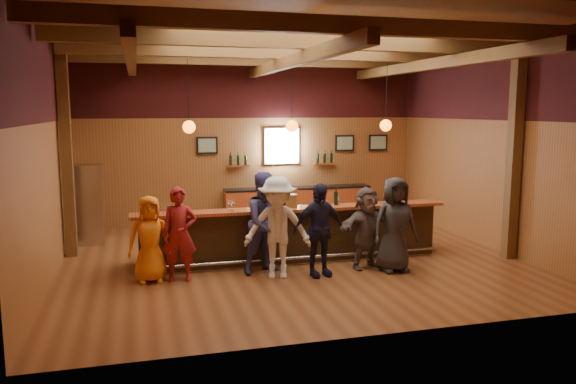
% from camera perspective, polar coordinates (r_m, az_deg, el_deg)
% --- Properties ---
extents(room, '(9.04, 9.00, 4.52)m').
position_cam_1_polar(room, '(11.13, 0.33, 9.35)').
color(room, brown).
rests_on(room, ground).
extents(bar_counter, '(6.30, 1.07, 1.11)m').
position_cam_1_polar(bar_counter, '(11.50, 0.28, -4.19)').
color(bar_counter, black).
rests_on(bar_counter, ground).
extents(back_bar_cabinet, '(4.00, 0.52, 0.95)m').
position_cam_1_polar(back_bar_cabinet, '(15.20, 1.03, -1.27)').
color(back_bar_cabinet, '#953B1B').
rests_on(back_bar_cabinet, ground).
extents(window, '(0.95, 0.09, 0.95)m').
position_cam_1_polar(window, '(15.12, -0.65, 4.70)').
color(window, silver).
rests_on(window, room).
extents(framed_pictures, '(5.35, 0.05, 0.45)m').
position_cam_1_polar(framed_pictures, '(15.35, 2.50, 4.93)').
color(framed_pictures, black).
rests_on(framed_pictures, room).
extents(wine_shelves, '(3.00, 0.18, 0.30)m').
position_cam_1_polar(wine_shelves, '(15.09, -0.59, 3.05)').
color(wine_shelves, '#953B1B').
rests_on(wine_shelves, room).
extents(pendant_lights, '(4.24, 0.24, 1.37)m').
position_cam_1_polar(pendant_lights, '(11.08, 0.40, 6.74)').
color(pendant_lights, black).
rests_on(pendant_lights, room).
extents(stainless_fridge, '(0.70, 0.70, 1.80)m').
position_cam_1_polar(stainless_fridge, '(13.49, -19.74, -1.17)').
color(stainless_fridge, silver).
rests_on(stainless_fridge, ground).
extents(customer_orange, '(0.76, 0.51, 1.54)m').
position_cam_1_polar(customer_orange, '(10.17, -13.87, -4.67)').
color(customer_orange, orange).
rests_on(customer_orange, ground).
extents(customer_redvest, '(0.67, 0.49, 1.68)m').
position_cam_1_polar(customer_redvest, '(10.13, -10.97, -4.23)').
color(customer_redvest, maroon).
rests_on(customer_redvest, ground).
extents(customer_denim, '(1.09, 0.96, 1.89)m').
position_cam_1_polar(customer_denim, '(10.42, -2.19, -3.14)').
color(customer_denim, '#434686').
rests_on(customer_denim, ground).
extents(customer_white, '(1.34, 0.99, 1.85)m').
position_cam_1_polar(customer_white, '(10.09, -1.08, -3.63)').
color(customer_white, white).
rests_on(customer_white, ground).
extents(customer_navy, '(1.06, 0.57, 1.72)m').
position_cam_1_polar(customer_navy, '(10.22, 3.15, -3.88)').
color(customer_navy, '#1A1933').
rests_on(customer_navy, ground).
extents(customer_brown, '(1.53, 0.87, 1.57)m').
position_cam_1_polar(customer_brown, '(10.84, 7.98, -3.62)').
color(customer_brown, '#5C4D4A').
rests_on(customer_brown, ground).
extents(customer_dark, '(0.88, 0.57, 1.79)m').
position_cam_1_polar(customer_dark, '(10.69, 10.81, -3.27)').
color(customer_dark, '#292A2C').
rests_on(customer_dark, ground).
extents(bartender, '(0.63, 0.53, 1.46)m').
position_cam_1_polar(bartender, '(12.67, -0.37, -2.06)').
color(bartender, black).
rests_on(bartender, ground).
extents(ice_bucket, '(0.24, 0.24, 0.26)m').
position_cam_1_polar(ice_bucket, '(11.07, 0.37, -0.90)').
color(ice_bucket, brown).
rests_on(ice_bucket, bar_counter).
extents(bottle_a, '(0.08, 0.08, 0.36)m').
position_cam_1_polar(bottle_a, '(11.34, 3.52, -0.63)').
color(bottle_a, black).
rests_on(bottle_a, bar_counter).
extents(bottle_b, '(0.08, 0.08, 0.36)m').
position_cam_1_polar(bottle_b, '(11.38, 4.89, -0.62)').
color(bottle_b, black).
rests_on(bottle_b, bar_counter).
extents(glass_a, '(0.09, 0.09, 0.19)m').
position_cam_1_polar(glass_a, '(10.68, -14.21, -1.46)').
color(glass_a, silver).
rests_on(glass_a, bar_counter).
extents(glass_b, '(0.07, 0.07, 0.16)m').
position_cam_1_polar(glass_b, '(10.67, -10.73, -1.46)').
color(glass_b, silver).
rests_on(glass_b, bar_counter).
extents(glass_c, '(0.09, 0.09, 0.19)m').
position_cam_1_polar(glass_c, '(10.87, -5.99, -1.07)').
color(glass_c, silver).
rests_on(glass_c, bar_counter).
extents(glass_d, '(0.08, 0.08, 0.17)m').
position_cam_1_polar(glass_d, '(10.69, -5.67, -1.30)').
color(glass_d, silver).
rests_on(glass_d, bar_counter).
extents(glass_e, '(0.07, 0.07, 0.16)m').
position_cam_1_polar(glass_e, '(10.93, -1.42, -1.10)').
color(glass_e, silver).
rests_on(glass_e, bar_counter).
extents(glass_f, '(0.08, 0.08, 0.17)m').
position_cam_1_polar(glass_f, '(11.38, 5.08, -0.70)').
color(glass_f, silver).
rests_on(glass_f, bar_counter).
extents(glass_g, '(0.07, 0.07, 0.17)m').
position_cam_1_polar(glass_g, '(11.54, 7.65, -0.64)').
color(glass_g, silver).
rests_on(glass_g, bar_counter).
extents(glass_h, '(0.07, 0.07, 0.17)m').
position_cam_1_polar(glass_h, '(11.77, 10.41, -0.53)').
color(glass_h, silver).
rests_on(glass_h, bar_counter).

